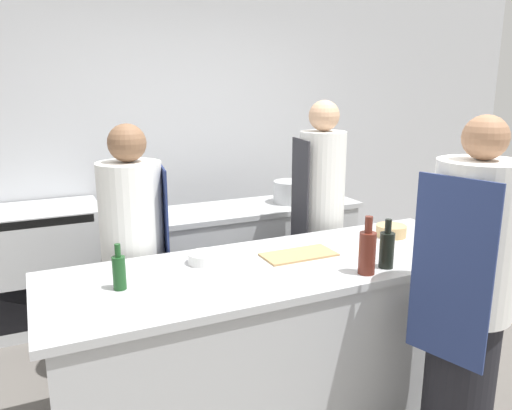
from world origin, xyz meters
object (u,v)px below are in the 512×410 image
Objects in this scene: chef_at_pass_far at (320,223)px; bottle_wine at (119,271)px; oven_range at (37,267)px; bowl_mixing_large at (391,231)px; bottle_olive_oil at (367,251)px; bottle_vinegar at (387,249)px; cup at (445,235)px; bowl_prep_small at (204,258)px; chef_at_stove at (135,259)px; stockpot at (291,192)px; chef_at_prep_near at (467,301)px.

bottle_wine is at bearing 121.56° from chef_at_pass_far.
oven_range is 1.87m from bottle_wine.
bowl_mixing_large is (0.21, -0.52, 0.05)m from chef_at_pass_far.
bottle_vinegar is at bearing 10.60° from bottle_olive_oil.
oven_range is at bearing 140.59° from cup.
oven_range is 5.55× the size of bowl_prep_small.
chef_at_stove is at bearing 161.45° from bowl_mixing_large.
cup is 1.39m from stockpot.
bottle_vinegar is at bearing -50.46° from oven_range.
oven_range is 5.14× the size of bowl_mixing_large.
chef_at_pass_far is 0.56m from bowl_mixing_large.
chef_at_prep_near reaches higher than bottle_wine.
oven_range is 3.43× the size of stockpot.
bowl_mixing_large is (2.09, -1.62, 0.48)m from oven_range.
chef_at_pass_far is 9.85× the size of bowl_prep_small.
oven_range is 0.60× the size of chef_at_stove.
bowl_mixing_large is at bearing -149.58° from chef_at_pass_far.
oven_range is 2.66m from bottle_olive_oil.
bottle_vinegar reaches higher than stockpot.
stockpot is at bearing 43.37° from bowl_prep_small.
bottle_olive_oil is at bearing 169.64° from chef_at_pass_far.
bottle_wine reaches higher than cup.
oven_range is 1.85m from bowl_prep_small.
chef_at_prep_near is at bearing -53.24° from bottle_olive_oil.
stockpot reaches higher than cup.
chef_at_prep_near is 1.66m from bottle_wine.
chef_at_pass_far is 1.15m from bowl_prep_small.
chef_at_pass_far is at bearing 24.70° from bowl_prep_small.
chef_at_pass_far reaches higher than bottle_olive_oil.
bottle_wine is 1.27× the size of bowl_prep_small.
bottle_olive_oil is at bearing -139.62° from bowl_mixing_large.
chef_at_pass_far reaches higher than chef_at_prep_near.
bottle_wine is 2.20× the size of cup.
chef_at_prep_near is 1.89m from chef_at_stove.
cup reaches higher than oven_range.
chef_at_prep_near is at bearing -53.37° from oven_range.
bowl_mixing_large is at bearing 4.31° from bottle_wine.
stockpot is (1.96, -0.53, 0.53)m from oven_range.
oven_range is at bearing 129.54° from bottle_vinegar.
oven_range is 2.23m from chef_at_pass_far.
chef_at_stove is at bearing 73.25° from bottle_wine.
cup is at bearing -76.10° from stockpot.
bowl_mixing_large is 1.25m from bowl_prep_small.
bottle_wine is at bearing -142.61° from stockpot.
bottle_olive_oil reaches higher than stockpot.
bottle_olive_oil is 1.24m from bottle_wine.
chef_at_prep_near reaches higher than cup.
cup is at bearing -39.41° from oven_range.
bottle_vinegar reaches higher than bowl_mixing_large.
stockpot is at bearing 97.03° from bowl_mixing_large.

